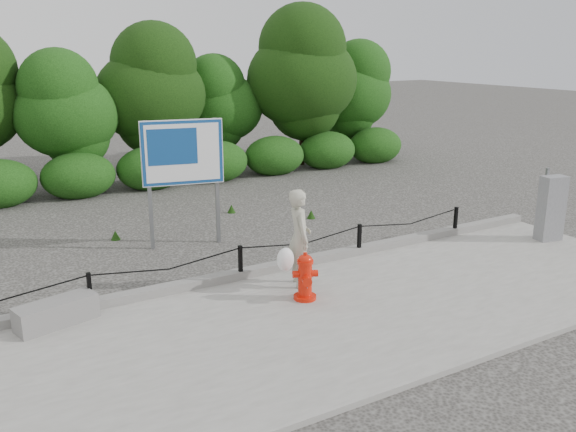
% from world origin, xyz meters
% --- Properties ---
extents(ground, '(90.00, 90.00, 0.00)m').
position_xyz_m(ground, '(0.00, 0.00, 0.00)').
color(ground, '#2D2B28').
rests_on(ground, ground).
extents(sidewalk, '(14.00, 4.00, 0.08)m').
position_xyz_m(sidewalk, '(0.00, -2.00, 0.04)').
color(sidewalk, gray).
rests_on(sidewalk, ground).
extents(curb, '(14.00, 0.22, 0.14)m').
position_xyz_m(curb, '(0.00, 0.05, 0.15)').
color(curb, slate).
rests_on(curb, sidewalk).
extents(chain_barrier, '(10.06, 0.06, 0.60)m').
position_xyz_m(chain_barrier, '(0.00, 0.00, 0.46)').
color(chain_barrier, black).
rests_on(chain_barrier, sidewalk).
extents(treeline, '(20.46, 3.83, 5.10)m').
position_xyz_m(treeline, '(0.48, 8.90, 2.62)').
color(treeline, black).
rests_on(treeline, ground).
extents(fire_hydrant, '(0.47, 0.47, 0.77)m').
position_xyz_m(fire_hydrant, '(0.50, -1.27, 0.45)').
color(fire_hydrant, red).
rests_on(fire_hydrant, sidewalk).
extents(pedestrian, '(0.77, 0.69, 1.63)m').
position_xyz_m(pedestrian, '(0.71, -0.72, 0.88)').
color(pedestrian, '#A9A691').
rests_on(pedestrian, sidewalk).
extents(concrete_block, '(1.20, 0.67, 0.36)m').
position_xyz_m(concrete_block, '(-3.03, -0.25, 0.26)').
color(concrete_block, slate).
rests_on(concrete_block, sidewalk).
extents(utility_cabinet, '(0.55, 0.41, 1.46)m').
position_xyz_m(utility_cabinet, '(6.40, -1.21, 0.75)').
color(utility_cabinet, gray).
rests_on(utility_cabinet, sidewalk).
extents(advertising_sign, '(1.57, 0.43, 2.55)m').
position_xyz_m(advertising_sign, '(-0.07, 2.37, 1.80)').
color(advertising_sign, slate).
rests_on(advertising_sign, ground).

